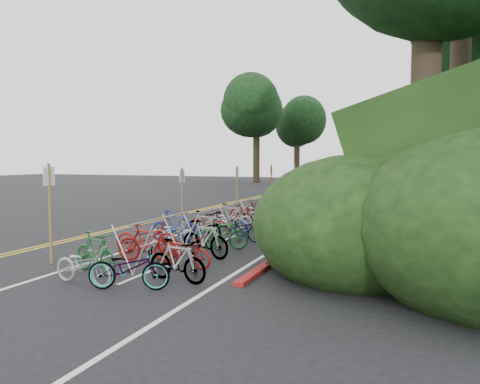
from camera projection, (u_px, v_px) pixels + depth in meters
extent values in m
plane|color=black|center=(88.00, 252.00, 14.24)|extent=(120.00, 120.00, 0.00)
cube|color=gold|center=(181.00, 214.00, 24.32)|extent=(0.12, 80.00, 0.01)
cube|color=gold|center=(186.00, 214.00, 24.22)|extent=(0.12, 80.00, 0.01)
cube|color=silver|center=(237.00, 216.00, 23.20)|extent=(0.12, 80.00, 0.01)
cube|color=silver|center=(321.00, 220.00, 21.70)|extent=(0.12, 80.00, 0.01)
cube|color=silver|center=(138.00, 276.00, 11.27)|extent=(0.10, 1.60, 0.01)
cube|color=silver|center=(231.00, 238.00, 16.86)|extent=(0.10, 1.60, 0.01)
cube|color=silver|center=(278.00, 218.00, 22.45)|extent=(0.10, 1.60, 0.01)
cube|color=silver|center=(306.00, 206.00, 28.04)|extent=(0.10, 1.60, 0.01)
cube|color=silver|center=(325.00, 199.00, 33.63)|extent=(0.10, 1.60, 0.01)
cube|color=silver|center=(338.00, 193.00, 39.22)|extent=(0.10, 1.60, 0.01)
cube|color=silver|center=(348.00, 189.00, 44.80)|extent=(0.10, 1.60, 0.01)
cube|color=maroon|center=(339.00, 215.00, 23.38)|extent=(0.25, 28.00, 0.10)
cube|color=#382819|center=(372.00, 199.00, 32.44)|extent=(1.40, 44.00, 0.16)
ellipsoid|color=#284C19|center=(342.00, 217.00, 14.39)|extent=(2.00, 2.80, 1.60)
ellipsoid|color=#284C19|center=(382.00, 191.00, 18.73)|extent=(2.60, 3.64, 2.08)
ellipsoid|color=#284C19|center=(415.00, 176.00, 23.86)|extent=(2.20, 3.08, 1.76)
ellipsoid|color=#284C19|center=(392.00, 179.00, 29.98)|extent=(3.00, 4.20, 2.40)
ellipsoid|color=#284C19|center=(406.00, 174.00, 35.30)|extent=(2.40, 3.36, 1.92)
ellipsoid|color=#284C19|center=(425.00, 164.00, 38.52)|extent=(2.80, 3.92, 2.24)
ellipsoid|color=#284C19|center=(349.00, 211.00, 17.27)|extent=(1.80, 2.52, 1.44)
ellipsoid|color=#284C19|center=(431.00, 163.00, 27.26)|extent=(3.20, 4.48, 2.56)
ellipsoid|color=black|center=(359.00, 223.00, 11.77)|extent=(5.28, 6.16, 3.52)
cylinder|color=#2D2319|center=(425.00, 110.00, 13.35)|extent=(0.82, 0.82, 6.03)
cylinder|color=#2D2319|center=(460.00, 89.00, 21.07)|extent=(0.87, 0.87, 6.96)
cylinder|color=#2D2319|center=(464.00, 117.00, 35.44)|extent=(0.85, 0.85, 6.50)
ellipsoid|color=black|center=(467.00, 38.00, 35.03)|extent=(8.66, 8.66, 8.23)
cylinder|color=#2D2319|center=(256.00, 158.00, 56.37)|extent=(0.82, 0.82, 6.03)
ellipsoid|color=black|center=(256.00, 112.00, 55.98)|extent=(8.25, 8.25, 7.84)
cylinder|color=#2D2319|center=(297.00, 160.00, 62.76)|extent=(0.80, 0.80, 5.57)
ellipsoid|color=black|center=(297.00, 123.00, 62.42)|extent=(7.22, 7.22, 6.86)
cylinder|color=#9EA0A5|center=(158.00, 219.00, 12.32)|extent=(0.05, 2.62, 0.05)
cylinder|color=#9EA0A5|center=(122.00, 250.00, 11.34)|extent=(0.63, 0.04, 1.23)
cylinder|color=#9EA0A5|center=(142.00, 252.00, 11.14)|extent=(0.63, 0.04, 1.23)
cylinder|color=#9EA0A5|center=(172.00, 235.00, 13.59)|extent=(0.63, 0.04, 1.23)
cylinder|color=#9EA0A5|center=(189.00, 236.00, 13.39)|extent=(0.63, 0.04, 1.23)
cylinder|color=#9EA0A5|center=(217.00, 209.00, 15.88)|extent=(0.05, 3.00, 0.05)
cylinder|color=#9EA0A5|center=(191.00, 231.00, 14.72)|extent=(0.58, 0.04, 1.13)
cylinder|color=#9EA0A5|center=(207.00, 232.00, 14.52)|extent=(0.58, 0.04, 1.13)
cylinder|color=#9EA0A5|center=(225.00, 220.00, 17.33)|extent=(0.58, 0.04, 1.13)
cylinder|color=#9EA0A5|center=(240.00, 221.00, 17.13)|extent=(0.58, 0.04, 1.13)
cylinder|color=#9EA0A5|center=(263.00, 197.00, 20.54)|extent=(0.05, 3.00, 0.05)
cylinder|color=#9EA0A5|center=(246.00, 214.00, 19.38)|extent=(0.58, 0.04, 1.13)
cylinder|color=#9EA0A5|center=(259.00, 214.00, 19.18)|extent=(0.58, 0.04, 1.13)
cylinder|color=#9EA0A5|center=(267.00, 207.00, 21.99)|extent=(0.58, 0.04, 1.13)
cylinder|color=#9EA0A5|center=(278.00, 208.00, 21.79)|extent=(0.58, 0.04, 1.13)
cylinder|color=#9EA0A5|center=(292.00, 190.00, 25.20)|extent=(0.05, 3.00, 0.05)
cylinder|color=#9EA0A5|center=(280.00, 203.00, 24.04)|extent=(0.58, 0.04, 1.13)
cylinder|color=#9EA0A5|center=(290.00, 203.00, 23.84)|extent=(0.58, 0.04, 1.13)
cylinder|color=#9EA0A5|center=(293.00, 199.00, 26.64)|extent=(0.58, 0.04, 1.13)
cylinder|color=#9EA0A5|center=(303.00, 199.00, 26.44)|extent=(0.58, 0.04, 1.13)
cylinder|color=#9EA0A5|center=(312.00, 186.00, 29.86)|extent=(0.05, 3.00, 0.05)
cylinder|color=#9EA0A5|center=(302.00, 196.00, 28.69)|extent=(0.58, 0.04, 1.13)
cylinder|color=#9EA0A5|center=(311.00, 196.00, 28.49)|extent=(0.58, 0.04, 1.13)
cylinder|color=#9EA0A5|center=(312.00, 193.00, 31.30)|extent=(0.58, 0.04, 1.13)
cylinder|color=#9EA0A5|center=(320.00, 193.00, 31.10)|extent=(0.58, 0.04, 1.13)
cylinder|color=#9EA0A5|center=(326.00, 182.00, 34.51)|extent=(0.05, 3.00, 0.05)
cylinder|color=#9EA0A5|center=(319.00, 191.00, 33.35)|extent=(0.58, 0.04, 1.13)
cylinder|color=#9EA0A5|center=(326.00, 191.00, 33.15)|extent=(0.58, 0.04, 1.13)
cylinder|color=#9EA0A5|center=(326.00, 189.00, 35.96)|extent=(0.58, 0.04, 1.13)
cylinder|color=#9EA0A5|center=(333.00, 189.00, 35.76)|extent=(0.58, 0.04, 1.13)
cylinder|color=brown|center=(50.00, 214.00, 12.59)|extent=(0.08, 0.08, 2.72)
cube|color=silver|center=(49.00, 176.00, 12.52)|extent=(0.02, 0.40, 0.50)
cylinder|color=brown|center=(182.00, 199.00, 18.60)|extent=(0.08, 0.08, 2.50)
cube|color=silver|center=(182.00, 176.00, 18.53)|extent=(0.02, 0.40, 0.50)
cylinder|color=brown|center=(237.00, 190.00, 24.19)|extent=(0.08, 0.08, 2.50)
cube|color=silver|center=(237.00, 172.00, 24.12)|extent=(0.02, 0.40, 0.50)
cylinder|color=brown|center=(271.00, 184.00, 29.78)|extent=(0.08, 0.08, 2.50)
cube|color=silver|center=(271.00, 170.00, 29.71)|extent=(0.02, 0.40, 0.50)
cylinder|color=brown|center=(295.00, 180.00, 35.36)|extent=(0.08, 0.08, 2.50)
cube|color=silver|center=(295.00, 168.00, 35.30)|extent=(0.02, 0.40, 0.50)
imported|color=navy|center=(175.00, 226.00, 15.92)|extent=(0.61, 1.82, 1.08)
imported|color=#9E9EA3|center=(83.00, 265.00, 10.53)|extent=(0.78, 1.73, 0.88)
imported|color=slate|center=(129.00, 268.00, 10.12)|extent=(1.13, 1.90, 0.94)
imported|color=#144C1E|center=(96.00, 252.00, 11.56)|extent=(1.06, 1.79, 1.04)
imported|color=slate|center=(177.00, 261.00, 10.75)|extent=(0.77, 1.70, 0.99)
imported|color=maroon|center=(147.00, 243.00, 12.88)|extent=(0.80, 1.79, 1.04)
imported|color=maroon|center=(186.00, 251.00, 12.20)|extent=(0.90, 1.71, 0.85)
imported|color=maroon|center=(147.00, 237.00, 13.98)|extent=(1.11, 1.99, 0.99)
imported|color=slate|center=(205.00, 239.00, 13.43)|extent=(1.03, 1.84, 1.07)
imported|color=beige|center=(173.00, 232.00, 15.43)|extent=(0.71, 1.63, 0.83)
imported|color=#144C1E|center=(223.00, 234.00, 14.64)|extent=(0.90, 1.68, 0.97)
imported|color=slate|center=(204.00, 226.00, 16.37)|extent=(1.06, 1.73, 1.01)
imported|color=slate|center=(240.00, 230.00, 15.89)|extent=(1.15, 1.75, 0.87)
imported|color=maroon|center=(208.00, 223.00, 17.52)|extent=(0.91, 1.79, 0.90)
imported|color=navy|center=(255.00, 226.00, 16.89)|extent=(0.57, 1.59, 0.83)
imported|color=beige|center=(227.00, 220.00, 18.52)|extent=(0.58, 1.59, 0.83)
imported|color=beige|center=(257.00, 220.00, 18.05)|extent=(0.69, 1.65, 0.96)
imported|color=slate|center=(230.00, 215.00, 19.66)|extent=(0.59, 1.64, 0.97)
imported|color=#9E9EA3|center=(281.00, 218.00, 18.93)|extent=(0.94, 1.78, 0.89)
imported|color=maroon|center=(246.00, 212.00, 20.67)|extent=(1.28, 1.97, 0.98)
imported|color=#144C1E|center=(281.00, 213.00, 20.38)|extent=(0.92, 1.64, 0.95)
imported|color=maroon|center=(257.00, 210.00, 21.78)|extent=(0.66, 1.58, 0.92)
imported|color=navy|center=(284.00, 212.00, 21.38)|extent=(0.84, 1.73, 0.87)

